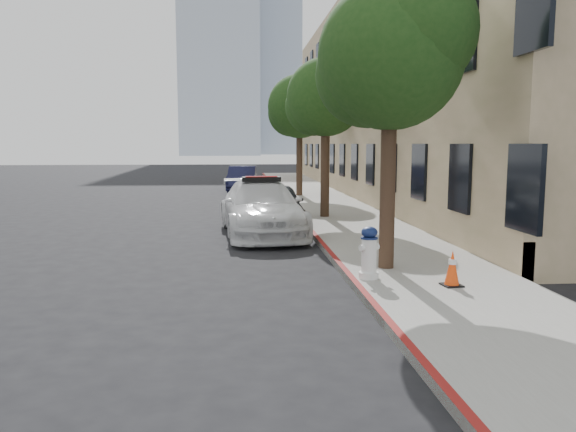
# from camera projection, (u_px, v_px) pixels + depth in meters

# --- Properties ---
(ground) EXTENTS (120.00, 120.00, 0.00)m
(ground) POSITION_uv_depth(u_px,v_px,m) (240.00, 257.00, 12.92)
(ground) COLOR black
(ground) RESTS_ON ground
(sidewalk) EXTENTS (3.20, 50.00, 0.15)m
(sidewalk) POSITION_uv_depth(u_px,v_px,m) (327.00, 206.00, 23.10)
(sidewalk) COLOR gray
(sidewalk) RESTS_ON ground
(curb_strip) EXTENTS (0.12, 50.00, 0.15)m
(curb_strip) POSITION_uv_depth(u_px,v_px,m) (289.00, 206.00, 22.97)
(curb_strip) COLOR maroon
(curb_strip) RESTS_ON ground
(building) EXTENTS (8.00, 36.00, 10.00)m
(building) POSITION_uv_depth(u_px,v_px,m) (423.00, 95.00, 27.91)
(building) COLOR tan
(building) RESTS_ON ground
(tower_left) EXTENTS (18.00, 14.00, 60.00)m
(tower_left) POSITION_uv_depth(u_px,v_px,m) (219.00, 23.00, 127.31)
(tower_left) COLOR #9EA8B7
(tower_left) RESTS_ON ground
(tower_right) EXTENTS (14.00, 14.00, 44.00)m
(tower_right) POSITION_uv_depth(u_px,v_px,m) (272.00, 68.00, 144.28)
(tower_right) COLOR #9EA8B7
(tower_right) RESTS_ON ground
(tree_near) EXTENTS (2.92, 2.82, 5.62)m
(tree_near) POSITION_uv_depth(u_px,v_px,m) (392.00, 55.00, 10.64)
(tree_near) COLOR black
(tree_near) RESTS_ON sidewalk
(tree_mid) EXTENTS (2.77, 2.64, 5.43)m
(tree_mid) POSITION_uv_depth(u_px,v_px,m) (327.00, 96.00, 18.56)
(tree_mid) COLOR black
(tree_mid) RESTS_ON sidewalk
(tree_far) EXTENTS (3.10, 3.00, 5.81)m
(tree_far) POSITION_uv_depth(u_px,v_px,m) (300.00, 106.00, 26.43)
(tree_far) COLOR black
(tree_far) RESTS_ON sidewalk
(police_car) EXTENTS (2.60, 5.46, 1.69)m
(police_car) POSITION_uv_depth(u_px,v_px,m) (261.00, 208.00, 16.06)
(police_car) COLOR white
(police_car) RESTS_ON ground
(parked_car_mid) EXTENTS (1.65, 3.98, 1.35)m
(parked_car_mid) POSITION_uv_depth(u_px,v_px,m) (277.00, 205.00, 17.88)
(parked_car_mid) COLOR black
(parked_car_mid) RESTS_ON ground
(parked_car_far) EXTENTS (1.76, 4.30, 1.38)m
(parked_car_far) POSITION_uv_depth(u_px,v_px,m) (242.00, 179.00, 30.94)
(parked_car_far) COLOR #161738
(parked_car_far) RESTS_ON ground
(fire_hydrant) EXTENTS (0.40, 0.37, 0.96)m
(fire_hydrant) POSITION_uv_depth(u_px,v_px,m) (369.00, 253.00, 10.23)
(fire_hydrant) COLOR silver
(fire_hydrant) RESTS_ON sidewalk
(traffic_cone) EXTENTS (0.37, 0.37, 0.63)m
(traffic_cone) POSITION_uv_depth(u_px,v_px,m) (452.00, 268.00, 9.69)
(traffic_cone) COLOR black
(traffic_cone) RESTS_ON sidewalk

